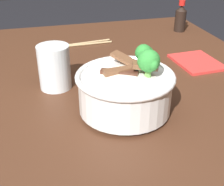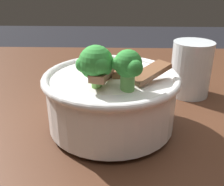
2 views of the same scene
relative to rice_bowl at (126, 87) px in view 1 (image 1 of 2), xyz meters
name	(u,v)px [view 1 (image 1 of 2)]	position (x,y,z in m)	size (l,w,h in m)	color
dining_table	(109,131)	(-0.10, -0.01, -0.18)	(1.22, 0.98, 0.77)	#472819
rice_bowl	(126,87)	(0.00, 0.00, 0.00)	(0.21, 0.21, 0.15)	white
drinking_glass	(55,69)	(-0.16, -0.14, -0.01)	(0.08, 0.08, 0.11)	white
chopsticks_pair	(78,44)	(-0.45, -0.03, -0.06)	(0.04, 0.24, 0.01)	tan
soy_sauce_bottle	(180,18)	(-0.51, 0.37, -0.01)	(0.04, 0.04, 0.12)	black
folded_napkin	(197,62)	(-0.20, 0.29, -0.06)	(0.15, 0.12, 0.01)	red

